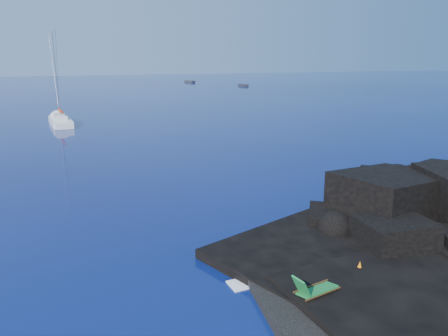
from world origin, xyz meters
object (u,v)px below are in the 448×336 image
object	(u,v)px
deck_chair	(318,284)
distant_boat_b	(243,86)
marker_cone	(360,267)
distant_boat_a	(190,82)
sailboat	(61,125)
sunbather	(423,292)

from	to	relation	value
deck_chair	distant_boat_b	bearing A→B (deg)	56.62
marker_cone	distant_boat_a	bearing A→B (deg)	78.13
distant_boat_a	distant_boat_b	size ratio (longest dim) A/B	1.06
distant_boat_a	deck_chair	bearing A→B (deg)	-121.31
marker_cone	distant_boat_a	distance (m)	135.67
sailboat	deck_chair	xyz separation A→B (m)	(9.62, -49.81, 0.97)
sailboat	distant_boat_b	xyz separation A→B (m)	(50.78, 61.37, 0.00)
marker_cone	deck_chair	bearing A→B (deg)	-156.78
deck_chair	distant_boat_b	distance (m)	118.56
distant_boat_b	distant_boat_a	bearing A→B (deg)	108.98
sailboat	deck_chair	distance (m)	50.74
sailboat	sunbather	distance (m)	52.68
deck_chair	distant_boat_a	size ratio (longest dim) A/B	0.39
deck_chair	distant_boat_a	world-z (taller)	deck_chair
sailboat	distant_boat_a	distance (m)	93.24
distant_boat_a	sailboat	bearing A→B (deg)	-133.99
deck_chair	sunbather	size ratio (longest dim) A/B	1.14
deck_chair	distant_boat_b	world-z (taller)	deck_chair
sunbather	marker_cone	world-z (taller)	marker_cone
deck_chair	marker_cone	size ratio (longest dim) A/B	3.34
sailboat	sunbather	world-z (taller)	sailboat
sailboat	distant_boat_a	xyz separation A→B (m)	(40.23, 84.11, 0.00)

